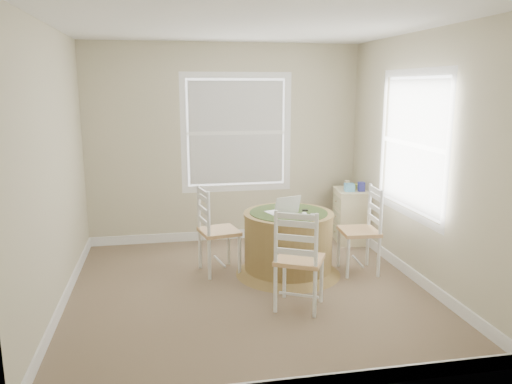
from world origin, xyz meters
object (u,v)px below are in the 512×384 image
object	(u,v)px
chair_right	(359,231)
laptop	(283,210)
round_table	(288,240)
corner_chest	(350,216)
chair_left	(219,231)
chair_near	(299,259)

from	to	relation	value
chair_right	laptop	distance (m)	0.90
round_table	corner_chest	bearing A→B (deg)	49.11
chair_left	chair_near	distance (m)	1.23
round_table	laptop	distance (m)	0.35
round_table	chair_left	bearing A→B (deg)	172.54
chair_near	corner_chest	world-z (taller)	chair_near
chair_left	round_table	bearing A→B (deg)	-116.56
round_table	chair_right	bearing A→B (deg)	0.66
round_table	laptop	world-z (taller)	laptop
chair_right	laptop	xyz separation A→B (m)	(-0.86, 0.08, 0.26)
round_table	chair_left	world-z (taller)	chair_left
chair_left	corner_chest	xyz separation A→B (m)	(1.85, 0.79, -0.12)
chair_right	corner_chest	distance (m)	1.13
corner_chest	chair_right	bearing A→B (deg)	-98.99
chair_right	corner_chest	world-z (taller)	chair_right
chair_left	chair_near	xyz separation A→B (m)	(0.63, -1.06, 0.00)
chair_left	corner_chest	size ratio (longest dim) A/B	1.33
round_table	laptop	xyz separation A→B (m)	(-0.07, -0.02, 0.35)
round_table	chair_left	distance (m)	0.77
laptop	chair_near	bearing A→B (deg)	68.73
chair_left	corner_chest	distance (m)	2.01
round_table	chair_near	bearing A→B (deg)	-90.15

